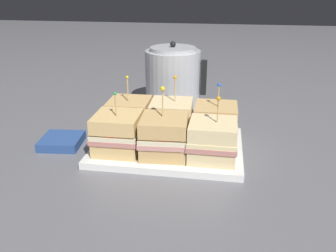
# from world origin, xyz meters

# --- Properties ---
(ground_plane) EXTENTS (6.00, 6.00, 0.00)m
(ground_plane) POSITION_xyz_m (0.00, 0.00, 0.00)
(ground_plane) COLOR slate
(serving_platter) EXTENTS (0.39, 0.28, 0.02)m
(serving_platter) POSITION_xyz_m (0.00, 0.00, 0.01)
(serving_platter) COLOR white
(serving_platter) RESTS_ON ground_plane
(sandwich_front_left) EXTENTS (0.12, 0.12, 0.16)m
(sandwich_front_left) POSITION_xyz_m (-0.12, -0.06, 0.07)
(sandwich_front_left) COLOR tan
(sandwich_front_left) RESTS_ON serving_platter
(sandwich_front_center) EXTENTS (0.13, 0.13, 0.17)m
(sandwich_front_center) POSITION_xyz_m (-0.00, -0.06, 0.07)
(sandwich_front_center) COLOR tan
(sandwich_front_center) RESTS_ON serving_platter
(sandwich_front_right) EXTENTS (0.12, 0.12, 0.16)m
(sandwich_front_right) POSITION_xyz_m (0.12, -0.06, 0.07)
(sandwich_front_right) COLOR beige
(sandwich_front_right) RESTS_ON serving_platter
(sandwich_back_left) EXTENTS (0.12, 0.12, 0.17)m
(sandwich_back_left) POSITION_xyz_m (-0.12, 0.06, 0.07)
(sandwich_back_left) COLOR tan
(sandwich_back_left) RESTS_ON serving_platter
(sandwich_back_center) EXTENTS (0.12, 0.12, 0.17)m
(sandwich_back_center) POSITION_xyz_m (-0.00, 0.06, 0.07)
(sandwich_back_center) COLOR beige
(sandwich_back_center) RESTS_ON serving_platter
(sandwich_back_right) EXTENTS (0.12, 0.12, 0.16)m
(sandwich_back_right) POSITION_xyz_m (0.12, 0.06, 0.07)
(sandwich_back_right) COLOR tan
(sandwich_back_right) RESTS_ON serving_platter
(kettle_steel) EXTENTS (0.22, 0.19, 0.23)m
(kettle_steel) POSITION_xyz_m (-0.04, 0.36, 0.10)
(kettle_steel) COLOR #B7BABF
(kettle_steel) RESTS_ON ground_plane
(napkin_stack) EXTENTS (0.12, 0.12, 0.02)m
(napkin_stack) POSITION_xyz_m (-0.30, -0.02, 0.01)
(napkin_stack) COLOR navy
(napkin_stack) RESTS_ON ground_plane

